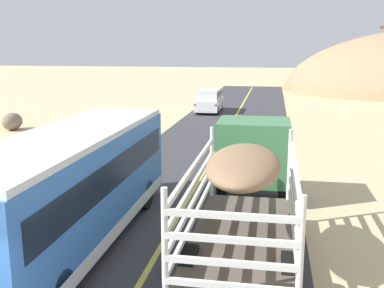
# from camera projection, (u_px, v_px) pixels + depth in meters

# --- Properties ---
(livestock_truck) EXTENTS (2.53, 9.70, 3.02)m
(livestock_truck) POSITION_uv_depth(u_px,v_px,m) (250.00, 167.00, 14.17)
(livestock_truck) COLOR #3F7F4C
(livestock_truck) RESTS_ON road_surface
(bus) EXTENTS (2.54, 10.00, 3.21)m
(bus) POSITION_uv_depth(u_px,v_px,m) (72.00, 186.00, 12.39)
(bus) COLOR #3872C6
(bus) RESTS_ON road_surface
(car_far) EXTENTS (1.90, 4.62, 1.93)m
(car_far) POSITION_uv_depth(u_px,v_px,m) (209.00, 99.00, 38.58)
(car_far) COLOR silver
(car_far) RESTS_ON road_surface
(boulder_near_shoulder) EXTENTS (1.19, 1.64, 1.15)m
(boulder_near_shoulder) POSITION_uv_depth(u_px,v_px,m) (12.00, 121.00, 30.40)
(boulder_near_shoulder) COLOR #756656
(boulder_near_shoulder) RESTS_ON ground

